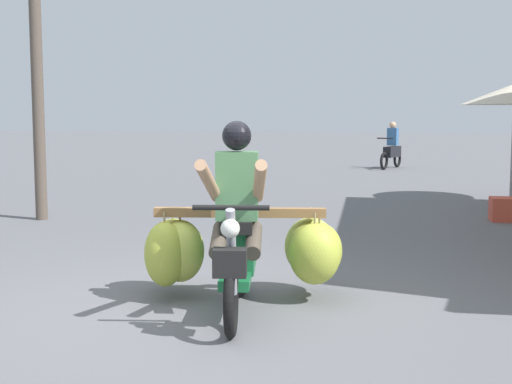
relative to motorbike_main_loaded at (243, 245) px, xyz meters
The scene contains 4 objects.
ground_plane 0.77m from the motorbike_main_loaded, 129.25° to the right, with size 120.00×120.00×0.00m, color slate.
motorbike_main_loaded is the anchor object (origin of this frame).
motorbike_distant_ahead_left 15.69m from the motorbike_main_loaded, 83.67° to the left, with size 0.77×1.53×1.40m.
produce_crate 6.13m from the motorbike_main_loaded, 58.52° to the left, with size 0.56×0.40×0.36m, color #CC4C38.
Camera 1 is at (1.44, -5.51, 1.64)m, focal length 49.57 mm.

